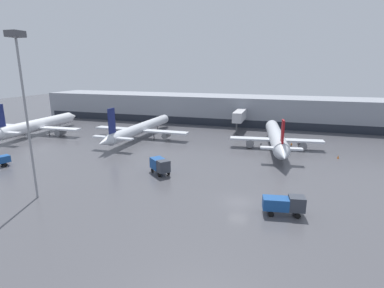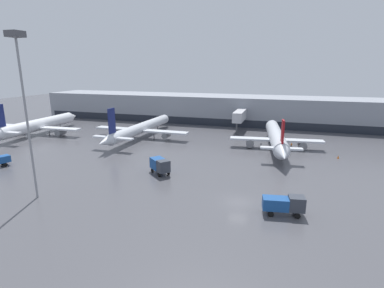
{
  "view_description": "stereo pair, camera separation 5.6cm",
  "coord_description": "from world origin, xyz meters",
  "px_view_note": "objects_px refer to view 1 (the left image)",
  "views": [
    {
      "loc": [
        5.23,
        -38.43,
        18.09
      ],
      "look_at": [
        -12.4,
        18.13,
        3.0
      ],
      "focal_mm": 28.0,
      "sensor_mm": 36.0,
      "label": 1
    },
    {
      "loc": [
        5.28,
        -38.42,
        18.09
      ],
      "look_at": [
        -12.4,
        18.13,
        3.0
      ],
      "focal_mm": 28.0,
      "sensor_mm": 36.0,
      "label": 2
    }
  ],
  "objects_px": {
    "parked_jet_1": "(140,128)",
    "traffic_cone_1": "(338,157)",
    "service_truck_1": "(160,165)",
    "apron_light_mast_0": "(21,74)",
    "parked_jet_3": "(37,125)",
    "traffic_cone_3": "(291,144)",
    "parked_jet_0": "(276,137)",
    "service_truck_2": "(284,204)"
  },
  "relations": [
    {
      "from": "parked_jet_1",
      "to": "traffic_cone_1",
      "type": "bearing_deg",
      "value": -94.47
    },
    {
      "from": "parked_jet_1",
      "to": "service_truck_1",
      "type": "xyz_separation_m",
      "value": [
        15.92,
        -24.06,
        -0.95
      ]
    },
    {
      "from": "apron_light_mast_0",
      "to": "parked_jet_1",
      "type": "bearing_deg",
      "value": 94.45
    },
    {
      "from": "parked_jet_3",
      "to": "traffic_cone_1",
      "type": "xyz_separation_m",
      "value": [
        76.61,
        -0.01,
        -2.26
      ]
    },
    {
      "from": "traffic_cone_1",
      "to": "apron_light_mast_0",
      "type": "height_order",
      "value": "apron_light_mast_0"
    },
    {
      "from": "service_truck_1",
      "to": "traffic_cone_1",
      "type": "xyz_separation_m",
      "value": [
        31.37,
        19.27,
        -1.27
      ]
    },
    {
      "from": "parked_jet_1",
      "to": "traffic_cone_3",
      "type": "height_order",
      "value": "parked_jet_1"
    },
    {
      "from": "parked_jet_0",
      "to": "parked_jet_3",
      "type": "bearing_deg",
      "value": 87.09
    },
    {
      "from": "parked_jet_3",
      "to": "service_truck_2",
      "type": "xyz_separation_m",
      "value": [
        66.21,
        -28.67,
        -1.14
      ]
    },
    {
      "from": "parked_jet_3",
      "to": "service_truck_1",
      "type": "relative_size",
      "value": 7.44
    },
    {
      "from": "service_truck_1",
      "to": "traffic_cone_3",
      "type": "distance_m",
      "value": 35.87
    },
    {
      "from": "parked_jet_0",
      "to": "parked_jet_1",
      "type": "bearing_deg",
      "value": 82.54
    },
    {
      "from": "parked_jet_1",
      "to": "service_truck_2",
      "type": "distance_m",
      "value": 49.81
    },
    {
      "from": "traffic_cone_3",
      "to": "traffic_cone_1",
      "type": "bearing_deg",
      "value": -44.11
    },
    {
      "from": "service_truck_1",
      "to": "service_truck_2",
      "type": "height_order",
      "value": "service_truck_1"
    },
    {
      "from": "traffic_cone_1",
      "to": "traffic_cone_3",
      "type": "relative_size",
      "value": 1.22
    },
    {
      "from": "service_truck_2",
      "to": "traffic_cone_1",
      "type": "xyz_separation_m",
      "value": [
        10.39,
        28.66,
        -1.13
      ]
    },
    {
      "from": "service_truck_2",
      "to": "traffic_cone_1",
      "type": "relative_size",
      "value": 7.28
    },
    {
      "from": "parked_jet_3",
      "to": "traffic_cone_3",
      "type": "height_order",
      "value": "parked_jet_3"
    },
    {
      "from": "parked_jet_3",
      "to": "traffic_cone_3",
      "type": "bearing_deg",
      "value": -84.79
    },
    {
      "from": "apron_light_mast_0",
      "to": "service_truck_2",
      "type": "bearing_deg",
      "value": 8.61
    },
    {
      "from": "parked_jet_0",
      "to": "parked_jet_1",
      "type": "xyz_separation_m",
      "value": [
        -34.66,
        0.37,
        -0.04
      ]
    },
    {
      "from": "parked_jet_3",
      "to": "traffic_cone_3",
      "type": "xyz_separation_m",
      "value": [
        67.54,
        8.77,
        -2.33
      ]
    },
    {
      "from": "apron_light_mast_0",
      "to": "service_truck_1",
      "type": "bearing_deg",
      "value": 48.34
    },
    {
      "from": "traffic_cone_3",
      "to": "apron_light_mast_0",
      "type": "bearing_deg",
      "value": -129.6
    },
    {
      "from": "parked_jet_1",
      "to": "apron_light_mast_0",
      "type": "xyz_separation_m",
      "value": [
        3.0,
        -38.57,
        14.77
      ]
    },
    {
      "from": "parked_jet_0",
      "to": "apron_light_mast_0",
      "type": "bearing_deg",
      "value": 133.51
    },
    {
      "from": "parked_jet_3",
      "to": "service_truck_1",
      "type": "distance_m",
      "value": 49.19
    },
    {
      "from": "parked_jet_1",
      "to": "service_truck_1",
      "type": "distance_m",
      "value": 28.86
    },
    {
      "from": "service_truck_1",
      "to": "apron_light_mast_0",
      "type": "height_order",
      "value": "apron_light_mast_0"
    },
    {
      "from": "service_truck_1",
      "to": "parked_jet_1",
      "type": "bearing_deg",
      "value": 164.66
    },
    {
      "from": "parked_jet_3",
      "to": "service_truck_1",
      "type": "xyz_separation_m",
      "value": [
        45.24,
        -19.29,
        -0.99
      ]
    },
    {
      "from": "parked_jet_0",
      "to": "service_truck_2",
      "type": "relative_size",
      "value": 6.49
    },
    {
      "from": "parked_jet_3",
      "to": "service_truck_2",
      "type": "bearing_deg",
      "value": -115.6
    },
    {
      "from": "traffic_cone_1",
      "to": "traffic_cone_3",
      "type": "bearing_deg",
      "value": 135.89
    },
    {
      "from": "service_truck_1",
      "to": "apron_light_mast_0",
      "type": "bearing_deg",
      "value": -90.49
    },
    {
      "from": "parked_jet_1",
      "to": "parked_jet_0",
      "type": "bearing_deg",
      "value": -89.31
    },
    {
      "from": "parked_jet_0",
      "to": "apron_light_mast_0",
      "type": "height_order",
      "value": "apron_light_mast_0"
    },
    {
      "from": "service_truck_2",
      "to": "traffic_cone_3",
      "type": "distance_m",
      "value": 37.49
    },
    {
      "from": "parked_jet_3",
      "to": "traffic_cone_3",
      "type": "relative_size",
      "value": 57.25
    },
    {
      "from": "service_truck_1",
      "to": "apron_light_mast_0",
      "type": "relative_size",
      "value": 0.2
    },
    {
      "from": "service_truck_1",
      "to": "service_truck_2",
      "type": "relative_size",
      "value": 0.86
    }
  ]
}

